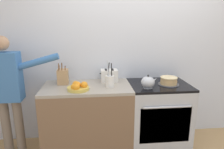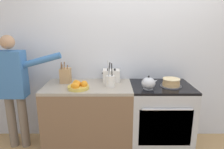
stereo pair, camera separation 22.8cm
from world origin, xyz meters
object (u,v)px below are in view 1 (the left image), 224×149
Objects in this scene: tea_kettle at (148,82)px; stove_range at (157,115)px; layer_cake at (169,81)px; fruit_bowl at (78,87)px; toaster at (109,76)px; knife_block at (63,77)px; utensil_crock at (110,81)px; person_baker at (8,87)px.

stove_range is at bearing 35.79° from tea_kettle.
fruit_bowl is at bearing -174.87° from layer_cake.
toaster reaches higher than stove_range.
knife_block is (-1.06, 0.27, 0.03)m from tea_kettle.
knife_block reaches higher than stove_range.
toaster reaches higher than layer_cake.
utensil_crock reaches higher than stove_range.
fruit_bowl is (-1.04, -0.15, 0.48)m from stove_range.
layer_cake is at bearing -17.00° from toaster.
toaster is at bearing 86.89° from utensil_crock.
utensil_crock reaches higher than layer_cake.
layer_cake is at bearing -7.14° from knife_block.
knife_block is 0.86× the size of utensil_crock.
knife_block reaches higher than fruit_bowl.
person_baker is (-1.90, 0.01, 0.46)m from stove_range.
utensil_crock is 1.40× the size of toaster.
tea_kettle reaches higher than stove_range.
knife_block is 1.11× the size of fruit_bowl.
knife_block is at bearing 172.86° from layer_cake.
person_baker is (-1.70, 0.15, -0.05)m from tea_kettle.
stove_range is 3.42× the size of fruit_bowl.
utensil_crock reaches higher than toaster.
knife_block reaches higher than layer_cake.
stove_range is 1.15m from fruit_bowl.
tea_kettle is at bearing -14.11° from knife_block.
tea_kettle reaches higher than layer_cake.
tea_kettle is 0.55m from toaster.
utensil_crock is 0.40m from fruit_bowl.
tea_kettle is 0.61× the size of utensil_crock.
knife_block is 0.19× the size of person_baker.
layer_cake is 0.79× the size of utensil_crock.
tea_kettle is at bearing -162.30° from layer_cake.
stove_range is 0.85m from toaster.
stove_range is 0.50m from layer_cake.
knife_block is 0.62m from utensil_crock.
knife_block is at bearing 165.89° from tea_kettle.
utensil_crock is (0.59, -0.18, -0.02)m from knife_block.
utensil_crock is at bearing -93.11° from toaster.
layer_cake is 1.29× the size of tea_kettle.
person_baker is at bearing -172.19° from toaster.
stove_range is at bearing -16.08° from toaster.
tea_kettle is (-0.19, -0.14, 0.51)m from stove_range.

